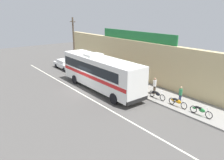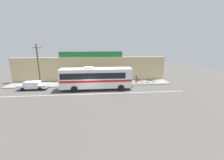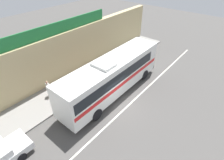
{
  "view_description": "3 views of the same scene",
  "coord_description": "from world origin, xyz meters",
  "px_view_note": "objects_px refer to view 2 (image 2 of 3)",
  "views": [
    {
      "loc": [
        19.27,
        -11.05,
        8.16
      ],
      "look_at": [
        2.88,
        1.71,
        1.5
      ],
      "focal_mm": 34.4,
      "sensor_mm": 36.0,
      "label": 1
    },
    {
      "loc": [
        1.24,
        -23.03,
        7.67
      ],
      "look_at": [
        3.67,
        1.43,
        1.56
      ],
      "focal_mm": 24.47,
      "sensor_mm": 36.0,
      "label": 2
    },
    {
      "loc": [
        -9.26,
        -6.95,
        11.03
      ],
      "look_at": [
        1.35,
        1.76,
        1.17
      ],
      "focal_mm": 28.31,
      "sensor_mm": 36.0,
      "label": 3
    }
  ],
  "objects_px": {
    "utility_pole": "(38,65)",
    "pedestrian_far_right": "(74,78)",
    "parked_car": "(33,85)",
    "pedestrian_far_left": "(122,78)",
    "motorcycle_purple": "(127,81)",
    "motorcycle_red": "(139,81)",
    "motorcycle_blue": "(151,81)",
    "intercity_bus": "(96,77)",
    "pedestrian_by_curb": "(136,77)"
  },
  "relations": [
    {
      "from": "utility_pole",
      "to": "pedestrian_far_right",
      "type": "bearing_deg",
      "value": 19.72
    },
    {
      "from": "parked_car",
      "to": "pedestrian_far_left",
      "type": "distance_m",
      "value": 15.45
    },
    {
      "from": "motorcycle_purple",
      "to": "motorcycle_red",
      "type": "bearing_deg",
      "value": 0.66
    },
    {
      "from": "motorcycle_blue",
      "to": "motorcycle_purple",
      "type": "distance_m",
      "value": 4.51
    },
    {
      "from": "parked_car",
      "to": "intercity_bus",
      "type": "bearing_deg",
      "value": -5.42
    },
    {
      "from": "utility_pole",
      "to": "motorcycle_purple",
      "type": "height_order",
      "value": "utility_pole"
    },
    {
      "from": "motorcycle_blue",
      "to": "motorcycle_red",
      "type": "bearing_deg",
      "value": -179.46
    },
    {
      "from": "parked_car",
      "to": "motorcycle_purple",
      "type": "bearing_deg",
      "value": 5.84
    },
    {
      "from": "utility_pole",
      "to": "motorcycle_purple",
      "type": "xyz_separation_m",
      "value": [
        15.4,
        0.46,
        -3.33
      ]
    },
    {
      "from": "pedestrian_by_curb",
      "to": "intercity_bus",
      "type": "bearing_deg",
      "value": -155.64
    },
    {
      "from": "utility_pole",
      "to": "pedestrian_far_right",
      "type": "xyz_separation_m",
      "value": [
        5.43,
        1.95,
        -2.8
      ]
    },
    {
      "from": "parked_car",
      "to": "pedestrian_far_right",
      "type": "height_order",
      "value": "pedestrian_far_right"
    },
    {
      "from": "parked_car",
      "to": "utility_pole",
      "type": "height_order",
      "value": "utility_pole"
    },
    {
      "from": "parked_car",
      "to": "pedestrian_far_left",
      "type": "relative_size",
      "value": 2.65
    },
    {
      "from": "motorcycle_purple",
      "to": "pedestrian_far_right",
      "type": "relative_size",
      "value": 1.17
    },
    {
      "from": "utility_pole",
      "to": "motorcycle_blue",
      "type": "height_order",
      "value": "utility_pole"
    },
    {
      "from": "utility_pole",
      "to": "motorcycle_blue",
      "type": "bearing_deg",
      "value": 1.46
    },
    {
      "from": "utility_pole",
      "to": "motorcycle_red",
      "type": "height_order",
      "value": "utility_pole"
    },
    {
      "from": "intercity_bus",
      "to": "pedestrian_far_right",
      "type": "height_order",
      "value": "intercity_bus"
    },
    {
      "from": "utility_pole",
      "to": "pedestrian_by_curb",
      "type": "relative_size",
      "value": 4.55
    },
    {
      "from": "parked_car",
      "to": "pedestrian_by_curb",
      "type": "relative_size",
      "value": 2.87
    },
    {
      "from": "motorcycle_blue",
      "to": "intercity_bus",
      "type": "bearing_deg",
      "value": -165.38
    },
    {
      "from": "pedestrian_far_right",
      "to": "pedestrian_by_curb",
      "type": "bearing_deg",
      "value": -2.91
    },
    {
      "from": "pedestrian_far_right",
      "to": "pedestrian_far_left",
      "type": "xyz_separation_m",
      "value": [
        9.03,
        -0.79,
        0.05
      ]
    },
    {
      "from": "utility_pole",
      "to": "intercity_bus",
      "type": "bearing_deg",
      "value": -12.81
    },
    {
      "from": "pedestrian_by_curb",
      "to": "parked_car",
      "type": "bearing_deg",
      "value": -172.06
    },
    {
      "from": "pedestrian_far_right",
      "to": "pedestrian_far_left",
      "type": "relative_size",
      "value": 0.95
    },
    {
      "from": "parked_car",
      "to": "pedestrian_by_curb",
      "type": "height_order",
      "value": "pedestrian_by_curb"
    },
    {
      "from": "pedestrian_far_left",
      "to": "pedestrian_far_right",
      "type": "bearing_deg",
      "value": 175.0
    },
    {
      "from": "pedestrian_by_curb",
      "to": "pedestrian_far_right",
      "type": "relative_size",
      "value": 0.97
    },
    {
      "from": "motorcycle_red",
      "to": "motorcycle_purple",
      "type": "relative_size",
      "value": 0.98
    },
    {
      "from": "utility_pole",
      "to": "pedestrian_by_curb",
      "type": "bearing_deg",
      "value": 4.41
    },
    {
      "from": "motorcycle_blue",
      "to": "pedestrian_far_right",
      "type": "relative_size",
      "value": 1.19
    },
    {
      "from": "pedestrian_far_right",
      "to": "utility_pole",
      "type": "bearing_deg",
      "value": -160.28
    },
    {
      "from": "intercity_bus",
      "to": "pedestrian_far_left",
      "type": "height_order",
      "value": "intercity_bus"
    },
    {
      "from": "intercity_bus",
      "to": "motorcycle_blue",
      "type": "bearing_deg",
      "value": 14.62
    },
    {
      "from": "parked_car",
      "to": "pedestrian_by_curb",
      "type": "distance_m",
      "value": 18.36
    },
    {
      "from": "motorcycle_purple",
      "to": "pedestrian_far_left",
      "type": "bearing_deg",
      "value": 143.41
    },
    {
      "from": "utility_pole",
      "to": "pedestrian_far_right",
      "type": "distance_m",
      "value": 6.41
    },
    {
      "from": "intercity_bus",
      "to": "utility_pole",
      "type": "xyz_separation_m",
      "value": [
        -9.6,
        2.18,
        1.83
      ]
    },
    {
      "from": "parked_car",
      "to": "pedestrian_far_right",
      "type": "bearing_deg",
      "value": 26.76
    },
    {
      "from": "intercity_bus",
      "to": "parked_car",
      "type": "distance_m",
      "value": 10.53
    },
    {
      "from": "motorcycle_blue",
      "to": "pedestrian_far_right",
      "type": "bearing_deg",
      "value": 174.33
    },
    {
      "from": "motorcycle_purple",
      "to": "pedestrian_far_left",
      "type": "height_order",
      "value": "pedestrian_far_left"
    },
    {
      "from": "pedestrian_far_right",
      "to": "parked_car",
      "type": "bearing_deg",
      "value": -153.24
    },
    {
      "from": "intercity_bus",
      "to": "pedestrian_far_left",
      "type": "distance_m",
      "value": 5.97
    },
    {
      "from": "intercity_bus",
      "to": "pedestrian_by_curb",
      "type": "relative_size",
      "value": 7.27
    },
    {
      "from": "pedestrian_far_left",
      "to": "motorcycle_red",
      "type": "bearing_deg",
      "value": -11.6
    },
    {
      "from": "motorcycle_blue",
      "to": "pedestrian_by_curb",
      "type": "relative_size",
      "value": 1.23
    },
    {
      "from": "pedestrian_by_curb",
      "to": "pedestrian_far_right",
      "type": "bearing_deg",
      "value": 177.09
    }
  ]
}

